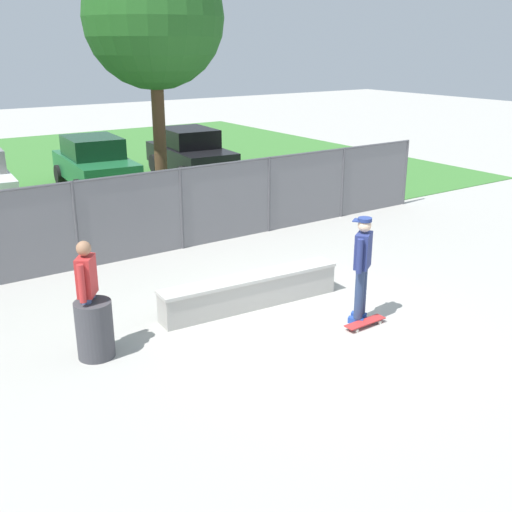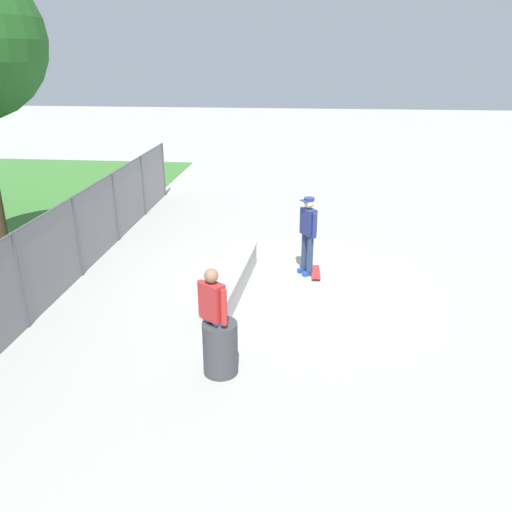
{
  "view_description": "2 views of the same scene",
  "coord_description": "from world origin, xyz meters",
  "views": [
    {
      "loc": [
        -6.26,
        -7.37,
        4.53
      ],
      "look_at": [
        -0.26,
        1.4,
        0.83
      ],
      "focal_mm": 43.13,
      "sensor_mm": 36.0,
      "label": 1
    },
    {
      "loc": [
        -10.55,
        -0.38,
        4.82
      ],
      "look_at": [
        -0.91,
        0.6,
        1.01
      ],
      "focal_mm": 36.13,
      "sensor_mm": 36.0,
      "label": 2
    }
  ],
  "objects": [
    {
      "name": "bystander",
      "position": [
        -3.55,
        1.01,
        1.01
      ],
      "size": [
        0.43,
        0.51,
        1.82
      ],
      "color": "beige",
      "rests_on": "ground"
    },
    {
      "name": "concrete_ledge",
      "position": [
        -0.56,
        1.13,
        0.3
      ],
      "size": [
        3.48,
        0.72,
        0.59
      ],
      "color": "#A8A59E",
      "rests_on": "ground"
    },
    {
      "name": "ground_plane",
      "position": [
        0.0,
        0.0,
        0.0
      ],
      "size": [
        80.0,
        80.0,
        0.0
      ],
      "primitive_type": "plane",
      "color": "#ADAAA3"
    },
    {
      "name": "skateboarder",
      "position": [
        0.63,
        -0.43,
        1.03
      ],
      "size": [
        0.52,
        0.42,
        1.84
      ],
      "color": "#2647A5",
      "rests_on": "ground"
    },
    {
      "name": "chainlink_fence",
      "position": [
        0.0,
        4.78,
        1.02
      ],
      "size": [
        14.77,
        0.07,
        1.89
      ],
      "color": "#4C4C51",
      "rests_on": "ground"
    },
    {
      "name": "skateboard",
      "position": [
        0.57,
        -0.65,
        0.07
      ],
      "size": [
        0.81,
        0.23,
        0.09
      ],
      "color": "red",
      "rests_on": "ground"
    },
    {
      "name": "trash_bin",
      "position": [
        -3.54,
        0.91,
        0.45
      ],
      "size": [
        0.56,
        0.56,
        0.9
      ],
      "primitive_type": "cylinder",
      "color": "#3F3F44",
      "rests_on": "ground"
    }
  ]
}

